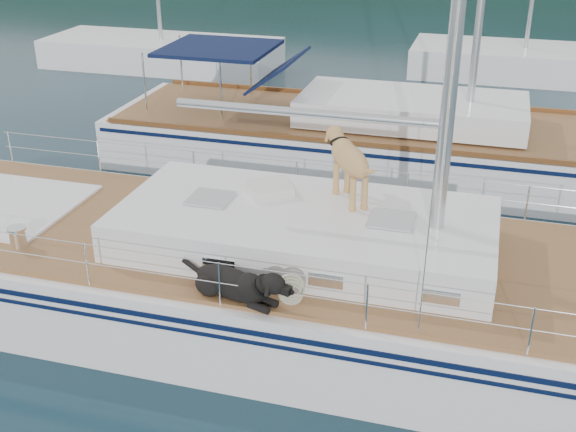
% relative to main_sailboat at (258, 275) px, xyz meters
% --- Properties ---
extents(ground, '(120.00, 120.00, 0.00)m').
position_rel_main_sailboat_xyz_m(ground, '(-0.10, 0.00, -0.68)').
color(ground, black).
rests_on(ground, ground).
extents(main_sailboat, '(12.00, 3.85, 14.01)m').
position_rel_main_sailboat_xyz_m(main_sailboat, '(0.00, 0.00, 0.00)').
color(main_sailboat, white).
rests_on(main_sailboat, ground).
extents(neighbor_sailboat, '(11.00, 3.50, 13.30)m').
position_rel_main_sailboat_xyz_m(neighbor_sailboat, '(0.30, 6.45, -0.05)').
color(neighbor_sailboat, white).
rests_on(neighbor_sailboat, ground).
extents(bg_boat_west, '(8.00, 3.00, 11.65)m').
position_rel_main_sailboat_xyz_m(bg_boat_west, '(-8.10, 14.00, -0.23)').
color(bg_boat_west, white).
rests_on(bg_boat_west, ground).
extents(bg_boat_center, '(7.20, 3.00, 11.65)m').
position_rel_main_sailboat_xyz_m(bg_boat_center, '(3.90, 16.00, -0.23)').
color(bg_boat_center, white).
rests_on(bg_boat_center, ground).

